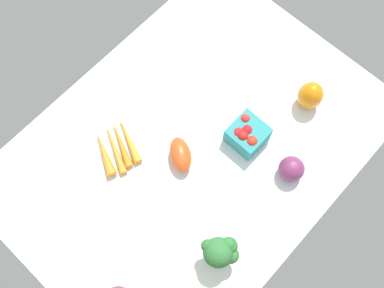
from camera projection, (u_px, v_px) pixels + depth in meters
tablecloth at (192, 148)px, 127.20cm from camera, size 104.00×76.00×2.00cm
red_onion_near_basket at (291, 169)px, 120.48cm from camera, size 6.92×6.92×6.92cm
bell_pepper_orange at (310, 95)px, 126.19cm from camera, size 9.60×9.60×9.58cm
broccoli_head at (222, 252)px, 109.35cm from camera, size 8.74×9.10×11.55cm
roma_tomato at (180, 154)px, 122.58cm from camera, size 10.17×11.39×5.61cm
carrot_bunch at (116, 146)px, 125.02cm from camera, size 15.69×16.15×2.93cm
berry_basket at (247, 134)px, 123.63cm from camera, size 9.35×9.35×7.44cm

